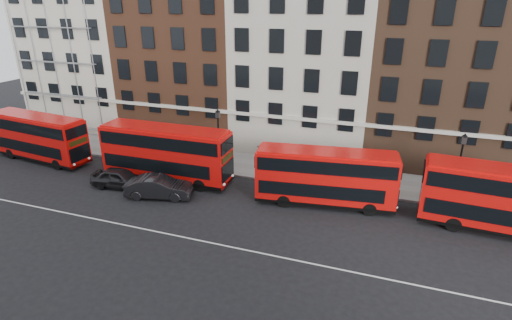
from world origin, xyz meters
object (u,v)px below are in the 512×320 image
(bus_b, at_px, (166,152))
(bus_c, at_px, (325,176))
(bus_a, at_px, (38,136))
(car_rear, at_px, (120,178))
(bus_d, at_px, (510,200))
(car_front, at_px, (159,187))

(bus_b, relative_size, bus_c, 1.07)
(bus_a, height_order, car_rear, bus_a)
(bus_a, xyz_separation_m, bus_b, (13.59, -0.00, 0.13))
(bus_a, relative_size, bus_d, 0.99)
(bus_b, distance_m, car_rear, 4.17)
(bus_b, distance_m, bus_c, 13.18)
(bus_a, height_order, car_front, bus_a)
(car_rear, relative_size, car_front, 0.91)
(bus_c, xyz_separation_m, car_rear, (-16.02, -2.54, -1.47))
(bus_d, height_order, car_front, bus_d)
(bus_b, height_order, bus_c, bus_b)
(bus_a, distance_m, bus_b, 13.59)
(bus_a, relative_size, bus_c, 1.03)
(bus_a, bearing_deg, bus_b, 6.12)
(bus_d, relative_size, car_front, 2.11)
(car_rear, bearing_deg, car_front, -103.71)
(bus_b, height_order, bus_d, bus_b)
(bus_d, distance_m, car_front, 24.06)
(bus_b, bearing_deg, car_front, -71.01)
(bus_c, xyz_separation_m, car_front, (-12.10, -3.03, -1.42))
(bus_a, relative_size, car_front, 2.09)
(bus_a, bearing_deg, bus_c, 6.12)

